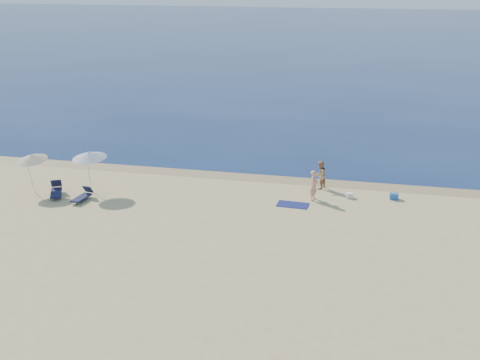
% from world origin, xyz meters
% --- Properties ---
extents(sea, '(240.00, 160.00, 0.01)m').
position_xyz_m(sea, '(0.00, 100.00, 0.00)').
color(sea, '#0C1D4A').
rests_on(sea, ground).
extents(wet_sand_strip, '(240.00, 1.60, 0.00)m').
position_xyz_m(wet_sand_strip, '(0.00, 19.40, 0.00)').
color(wet_sand_strip, '#847254').
rests_on(wet_sand_strip, ground).
extents(person_left, '(0.54, 0.71, 1.73)m').
position_xyz_m(person_left, '(3.91, 16.38, 0.87)').
color(person_left, tan).
rests_on(person_left, ground).
extents(person_right, '(0.91, 1.01, 1.69)m').
position_xyz_m(person_right, '(4.09, 18.30, 0.84)').
color(person_right, '#AB7C5A').
rests_on(person_right, ground).
extents(beach_towel, '(1.77, 1.05, 0.03)m').
position_xyz_m(beach_towel, '(2.88, 15.36, 0.01)').
color(beach_towel, '#101452').
rests_on(beach_towel, ground).
extents(white_bag, '(0.40, 0.36, 0.29)m').
position_xyz_m(white_bag, '(5.87, 17.13, 0.14)').
color(white_bag, white).
rests_on(white_bag, ground).
extents(blue_cooler, '(0.47, 0.34, 0.33)m').
position_xyz_m(blue_cooler, '(8.34, 17.46, 0.17)').
color(blue_cooler, '#1F52AC').
rests_on(blue_cooler, ground).
extents(umbrella_near, '(2.42, 2.44, 2.53)m').
position_xyz_m(umbrella_near, '(-8.83, 14.94, 2.22)').
color(umbrella_near, silver).
rests_on(umbrella_near, ground).
extents(umbrella_far, '(2.33, 2.35, 2.41)m').
position_xyz_m(umbrella_far, '(-12.09, 14.27, 2.06)').
color(umbrella_far, silver).
rests_on(umbrella_far, ground).
extents(lounger_left, '(1.30, 1.87, 0.79)m').
position_xyz_m(lounger_left, '(-10.52, 13.86, 0.29)').
color(lounger_left, '#141738').
rests_on(lounger_left, ground).
extents(lounger_right, '(0.70, 1.61, 0.69)m').
position_xyz_m(lounger_right, '(-8.74, 13.53, 0.25)').
color(lounger_right, '#151A3B').
rests_on(lounger_right, ground).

